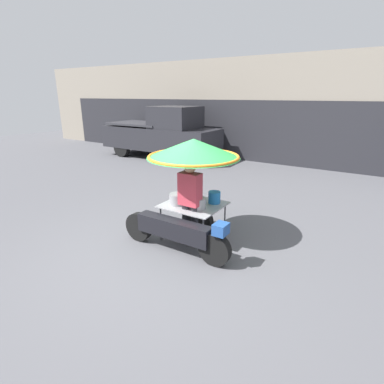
# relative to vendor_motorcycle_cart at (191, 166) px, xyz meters

# --- Properties ---
(ground_plane) EXTENTS (36.00, 36.00, 0.00)m
(ground_plane) POSITION_rel_vendor_motorcycle_cart_xyz_m (-0.13, -0.67, -1.41)
(ground_plane) COLOR #56565B
(shopfront_building) EXTENTS (28.00, 2.06, 4.00)m
(shopfront_building) POSITION_rel_vendor_motorcycle_cart_xyz_m (-0.13, 8.22, 0.58)
(shopfront_building) COLOR gray
(shopfront_building) RESTS_ON ground
(vendor_motorcycle_cart) EXTENTS (2.14, 1.65, 1.88)m
(vendor_motorcycle_cart) POSITION_rel_vendor_motorcycle_cart_xyz_m (0.00, 0.00, 0.00)
(vendor_motorcycle_cart) COLOR black
(vendor_motorcycle_cart) RESTS_ON ground
(vendor_person) EXTENTS (0.38, 0.22, 1.55)m
(vendor_person) POSITION_rel_vendor_motorcycle_cart_xyz_m (0.08, -0.17, -0.55)
(vendor_person) COLOR #2D2D33
(vendor_person) RESTS_ON ground
(pickup_truck) EXTENTS (5.14, 1.81, 2.16)m
(pickup_truck) POSITION_rel_vendor_motorcycle_cart_xyz_m (-5.16, 5.81, -0.39)
(pickup_truck) COLOR black
(pickup_truck) RESTS_ON ground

